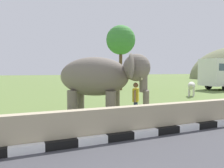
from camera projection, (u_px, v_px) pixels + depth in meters
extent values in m
cube|color=white|center=(27.00, 149.00, 5.67)|extent=(0.90, 0.20, 0.24)
cube|color=black|center=(62.00, 145.00, 6.03)|extent=(0.90, 0.20, 0.24)
cube|color=white|center=(93.00, 141.00, 6.39)|extent=(0.90, 0.20, 0.24)
cube|color=black|center=(120.00, 137.00, 6.75)|extent=(0.90, 0.20, 0.24)
cube|color=white|center=(145.00, 134.00, 7.11)|extent=(0.90, 0.20, 0.24)
cube|color=black|center=(167.00, 130.00, 7.47)|extent=(0.90, 0.20, 0.24)
cube|color=white|center=(188.00, 128.00, 7.83)|extent=(0.90, 0.20, 0.24)
cube|color=black|center=(206.00, 125.00, 8.19)|extent=(0.90, 0.20, 0.24)
cube|color=white|center=(224.00, 123.00, 8.54)|extent=(0.90, 0.20, 0.24)
cube|color=tan|center=(119.00, 122.00, 7.04)|extent=(28.00, 0.36, 1.00)
cylinder|color=slate|center=(115.00, 104.00, 9.94)|extent=(0.44, 0.44, 1.32)
cylinder|color=slate|center=(111.00, 107.00, 9.06)|extent=(0.44, 0.44, 1.32)
cylinder|color=slate|center=(80.00, 103.00, 10.29)|extent=(0.44, 0.44, 1.32)
cylinder|color=slate|center=(72.00, 106.00, 9.41)|extent=(0.44, 0.44, 1.32)
ellipsoid|color=slate|center=(94.00, 76.00, 9.60)|extent=(3.45, 3.10, 1.70)
sphere|color=slate|center=(137.00, 68.00, 9.19)|extent=(1.16, 1.16, 1.16)
ellipsoid|color=#D84C8C|center=(144.00, 64.00, 9.12)|extent=(0.66, 0.73, 0.44)
ellipsoid|color=slate|center=(135.00, 67.00, 9.98)|extent=(0.72, 0.87, 1.00)
ellipsoid|color=slate|center=(131.00, 66.00, 8.46)|extent=(0.72, 0.87, 1.00)
cylinder|color=slate|center=(143.00, 81.00, 9.17)|extent=(0.58, 0.62, 1.00)
cylinder|color=slate|center=(146.00, 100.00, 9.19)|extent=(0.43, 0.46, 0.83)
cone|color=beige|center=(143.00, 78.00, 9.45)|extent=(0.44, 0.54, 0.22)
cone|color=beige|center=(142.00, 78.00, 8.90)|extent=(0.44, 0.54, 0.22)
cylinder|color=navy|center=(136.00, 110.00, 9.66)|extent=(0.15, 0.15, 0.82)
cylinder|color=navy|center=(135.00, 111.00, 9.47)|extent=(0.15, 0.15, 0.82)
cube|color=yellow|center=(136.00, 95.00, 9.52)|extent=(0.43, 0.46, 0.58)
cylinder|color=#9E7251|center=(136.00, 95.00, 9.78)|extent=(0.15, 0.16, 0.53)
cylinder|color=#9E7251|center=(135.00, 96.00, 9.27)|extent=(0.14, 0.14, 0.52)
sphere|color=#9E7251|center=(136.00, 85.00, 9.50)|extent=(0.23, 0.23, 0.23)
cylinder|color=black|center=(209.00, 85.00, 25.59)|extent=(1.01, 0.32, 1.00)
cylinder|color=beige|center=(193.00, 93.00, 18.14)|extent=(0.12, 0.12, 0.65)
cylinder|color=beige|center=(189.00, 93.00, 18.28)|extent=(0.12, 0.12, 0.65)
cylinder|color=beige|center=(194.00, 92.00, 18.96)|extent=(0.12, 0.12, 0.65)
cylinder|color=beige|center=(190.00, 92.00, 19.11)|extent=(0.12, 0.12, 0.65)
ellipsoid|color=beige|center=(192.00, 86.00, 18.59)|extent=(1.51, 1.46, 0.66)
ellipsoid|color=beige|center=(191.00, 85.00, 17.73)|extent=(0.47, 0.46, 0.32)
cylinder|color=brown|center=(121.00, 69.00, 24.27)|extent=(0.36, 0.36, 4.67)
sphere|color=#3C8637|center=(121.00, 40.00, 24.08)|extent=(3.23, 3.23, 3.23)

